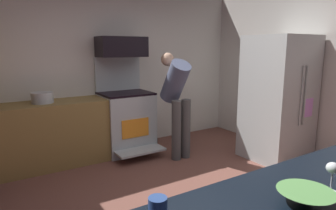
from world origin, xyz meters
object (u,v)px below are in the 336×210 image
Objects in this scene: refrigerator at (278,98)px; person_cook at (177,97)px; microwave at (122,47)px; wine_glass_near at (333,170)px; oven_range at (126,120)px; mixing_bowl_small at (305,197)px; mug_tea at (158,209)px; stock_pot at (42,98)px.

refrigerator is 1.16× the size of person_cook.
microwave is 0.41× the size of refrigerator.
oven_range is at bearing 83.23° from wine_glass_near.
oven_range is 9.20× the size of wine_glass_near.
oven_range is at bearing 79.76° from mixing_bowl_small.
mug_tea is at bearing -125.42° from person_cook.
stock_pot is (0.09, 3.22, 0.02)m from mug_tea.
refrigerator is at bearing 39.91° from mixing_bowl_small.
refrigerator reaches higher than microwave.
wine_glass_near is (-0.96, -2.85, 0.10)m from person_cook.
mixing_bowl_small is (-1.17, -2.84, 0.01)m from person_cook.
oven_range reaches higher than wine_glass_near.
mixing_bowl_small is (-0.63, -3.46, 0.42)m from oven_range.
person_cook reaches higher than mug_tea.
oven_range reaches higher than mixing_bowl_small.
microwave is at bearing 138.93° from refrigerator.
oven_range is 5.24× the size of stock_pot.
stock_pot is (-0.80, 3.48, -0.05)m from wine_glass_near.
mixing_bowl_small is at bearing -100.24° from oven_range.
oven_range is at bearing 131.31° from person_cook.
microwave is at bearing 80.02° from mixing_bowl_small.
mug_tea is (-1.84, -2.59, 0.03)m from person_cook.
person_cook is at bearing -52.60° from microwave.
wine_glass_near reaches higher than mixing_bowl_small.
refrigerator is at bearing 42.60° from wine_glass_near.
wine_glass_near is 3.57m from stock_pot.
refrigerator reaches higher than mixing_bowl_small.
mug_tea is 3.23m from stock_pot.
mug_tea is (-3.07, -1.76, 0.05)m from refrigerator.
person_cook is (0.55, -0.71, -0.73)m from microwave.
refrigerator reaches higher than stock_pot.
refrigerator reaches higher than oven_range.
microwave is 2.60× the size of stock_pot.
mug_tea is at bearing 163.87° from wine_glass_near.
microwave is 0.47× the size of person_cook.
refrigerator is 3.54m from mug_tea.
oven_range is 2.02× the size of microwave.
wine_glass_near is at bearing -96.77° from oven_range.
microwave reaches higher than wine_glass_near.
person_cook is 1.87m from stock_pot.
microwave is at bearing 127.40° from person_cook.
wine_glass_near is (-2.19, -2.01, 0.12)m from refrigerator.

